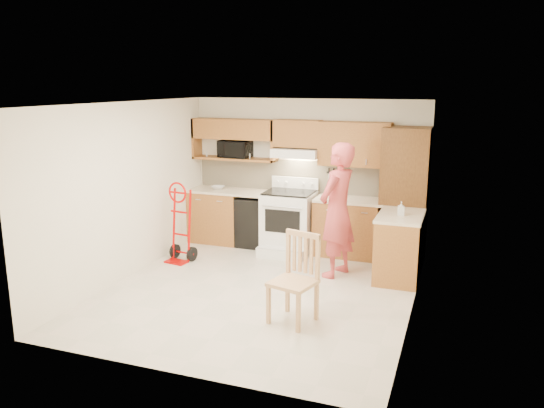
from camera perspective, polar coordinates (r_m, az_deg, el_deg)
The scene contains 28 objects.
floor at distance 7.36m, azimuth -1.33°, elevation -9.28°, with size 4.00×4.50×0.02m, color beige.
ceiling at distance 6.82m, azimuth -1.44°, elevation 10.73°, with size 4.00×4.50×0.02m, color white.
wall_back at distance 9.09m, azimuth 3.76°, elevation 3.24°, with size 4.00×0.02×2.50m, color beige.
wall_front at distance 5.01m, azimuth -10.76°, elevation -4.91°, with size 4.00×0.02×2.50m, color beige.
wall_left at distance 7.92m, azimuth -15.09°, elevation 1.39°, with size 0.02×4.50×2.50m, color beige.
wall_right at distance 6.55m, azimuth 15.25°, elevation -0.95°, with size 0.02×4.50×2.50m, color beige.
backsplash at distance 9.07m, azimuth 3.71°, elevation 2.90°, with size 3.92×0.03×0.55m, color beige.
lower_cab_left at distance 9.51m, azimuth -5.85°, elevation -1.30°, with size 0.90×0.60×0.90m, color #9A6129.
dishwasher at distance 9.23m, azimuth -1.64°, elevation -1.84°, with size 0.60×0.60×0.85m, color black.
lower_cab_right at distance 8.78m, azimuth 8.34°, elevation -2.57°, with size 1.14×0.60×0.90m, color #9A6129.
countertop_left at distance 9.28m, azimuth -4.24°, elevation 1.36°, with size 1.50×0.63×0.04m, color beige.
countertop_right at distance 8.67m, azimuth 8.43°, elevation 0.43°, with size 1.14×0.63×0.04m, color beige.
cab_return_right at distance 7.89m, azimuth 13.37°, elevation -4.55°, with size 0.60×1.00×0.90m, color #9A6129.
countertop_return at distance 7.77m, azimuth 13.55°, elevation -1.23°, with size 0.63×1.00×0.04m, color beige.
pantry_tall at distance 8.52m, azimuth 13.87°, elevation 0.87°, with size 0.70×0.60×2.10m, color brown.
upper_cab_left at distance 9.26m, azimuth -4.01°, elevation 7.96°, with size 1.50×0.33×0.34m, color #9A6129.
upper_shelf_mw at distance 9.31m, azimuth -3.96°, elevation 4.83°, with size 1.50×0.33×0.04m, color #9A6129.
upper_cab_center at distance 8.87m, azimuth 2.75°, elevation 7.51°, with size 0.76×0.33×0.44m, color #9A6129.
upper_cab_right at distance 8.65m, azimuth 8.80°, elevation 6.31°, with size 1.14×0.33×0.70m, color #9A6129.
range_hood at distance 8.84m, azimuth 2.61°, elevation 5.47°, with size 0.76×0.46×0.14m, color white.
knife_strip at distance 8.91m, azimuth 7.06°, elevation 2.90°, with size 0.40×0.05×0.29m, color black, non-canonical shape.
microwave at distance 9.29m, azimuth -3.95°, elevation 5.86°, with size 0.53×0.36×0.30m, color black.
range at distance 8.82m, azimuth 1.70°, elevation -1.36°, with size 0.81×1.07×1.20m, color white, non-canonical shape.
person at distance 7.71m, azimuth 6.95°, elevation -0.67°, with size 0.71×0.47×1.94m, color #BF4143.
hand_truck at distance 8.48m, azimuth -9.89°, elevation -2.33°, with size 0.45×0.41×1.14m, color #BD0502, non-canonical shape.
dining_chair at distance 6.28m, azimuth 2.24°, elevation -8.01°, with size 0.47×0.52×1.05m, color tan, non-canonical shape.
soap_bottle at distance 7.70m, azimuth 13.56°, elevation -0.46°, with size 0.09×0.09×0.19m, color white.
bowl at distance 9.39m, azimuth -5.77°, elevation 1.75°, with size 0.22×0.22×0.05m, color white.
Camera 1 is at (2.46, -6.36, 2.75)m, focal length 35.41 mm.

